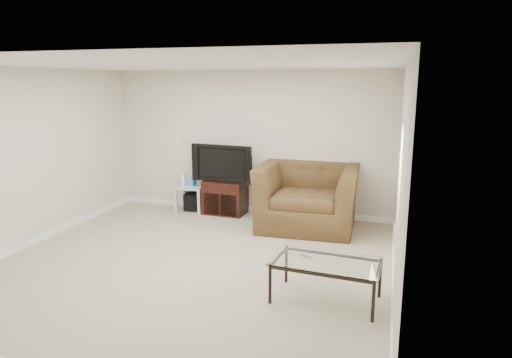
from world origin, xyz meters
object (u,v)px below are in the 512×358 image
(television, at_px, (224,163))
(subwoofer, at_px, (193,201))
(recliner, at_px, (308,186))
(side_table, at_px, (191,198))
(tv_stand, at_px, (225,197))
(coffee_table, at_px, (326,281))

(television, bearing_deg, subwoofer, -178.78)
(subwoofer, xyz_separation_m, recliner, (2.17, -0.36, 0.52))
(recliner, bearing_deg, side_table, 169.17)
(television, bearing_deg, recliner, -5.55)
(television, xyz_separation_m, side_table, (-0.66, 0.03, -0.69))
(tv_stand, xyz_separation_m, television, (-0.00, -0.03, 0.63))
(tv_stand, relative_size, subwoofer, 2.42)
(coffee_table, bearing_deg, television, 128.33)
(subwoofer, xyz_separation_m, coffee_table, (2.83, -2.83, 0.06))
(tv_stand, bearing_deg, side_table, -177.13)
(television, bearing_deg, coffee_table, -45.78)
(side_table, distance_m, subwoofer, 0.08)
(subwoofer, height_order, recliner, recliner)
(side_table, bearing_deg, television, -2.59)
(subwoofer, bearing_deg, recliner, -9.49)
(subwoofer, bearing_deg, side_table, -141.56)
(television, height_order, side_table, television)
(television, bearing_deg, tv_stand, 93.02)
(tv_stand, distance_m, side_table, 0.66)
(tv_stand, height_order, recliner, recliner)
(side_table, height_order, recliner, recliner)
(side_table, bearing_deg, subwoofer, 38.44)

